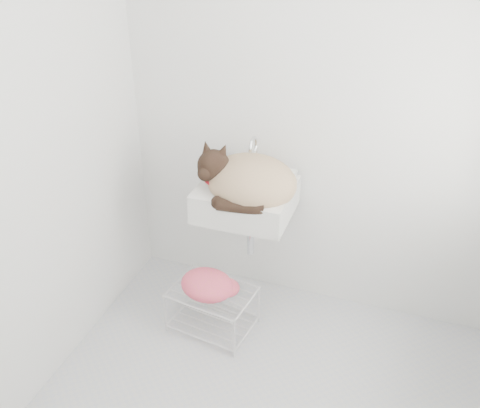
% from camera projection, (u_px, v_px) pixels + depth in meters
% --- Properties ---
extents(back_wall, '(2.20, 0.02, 2.50)m').
position_uv_depth(back_wall, '(317.00, 108.00, 2.88)').
color(back_wall, white).
rests_on(back_wall, ground).
extents(left_wall, '(0.02, 2.00, 2.50)m').
position_uv_depth(left_wall, '(22.00, 154.00, 2.39)').
color(left_wall, white).
rests_on(left_wall, ground).
extents(sink, '(0.51, 0.45, 0.20)m').
position_uv_depth(sink, '(246.00, 186.00, 2.96)').
color(sink, white).
rests_on(sink, back_wall).
extents(faucet, '(0.19, 0.13, 0.19)m').
position_uv_depth(faucet, '(257.00, 150.00, 3.03)').
color(faucet, silver).
rests_on(faucet, sink).
extents(cat, '(0.56, 0.49, 0.33)m').
position_uv_depth(cat, '(247.00, 181.00, 2.92)').
color(cat, tan).
rests_on(cat, sink).
extents(wire_rack, '(0.49, 0.38, 0.27)m').
position_uv_depth(wire_rack, '(213.00, 307.00, 3.16)').
color(wire_rack, silver).
rests_on(wire_rack, floor).
extents(towel, '(0.35, 0.28, 0.13)m').
position_uv_depth(towel, '(207.00, 290.00, 3.05)').
color(towel, orange).
rests_on(towel, wire_rack).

